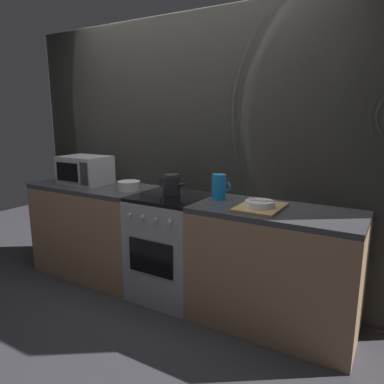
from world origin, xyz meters
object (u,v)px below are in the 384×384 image
(stove_unit, at_px, (172,246))
(dish_pile, at_px, (260,206))
(mixing_bowl, at_px, (129,186))
(kettle, at_px, (172,184))
(pitcher, at_px, (219,187))
(microwave, at_px, (85,170))

(stove_unit, bearing_deg, dish_pile, -3.57)
(stove_unit, distance_m, mixing_bowl, 0.66)
(kettle, distance_m, mixing_bowl, 0.42)
(stove_unit, xyz_separation_m, pitcher, (0.40, 0.08, 0.55))
(kettle, xyz_separation_m, pitcher, (0.44, 0.02, 0.02))
(pitcher, distance_m, dish_pile, 0.42)
(microwave, xyz_separation_m, dish_pile, (1.80, -0.06, -0.11))
(stove_unit, height_order, mixing_bowl, mixing_bowl)
(dish_pile, bearing_deg, stove_unit, 176.43)
(mixing_bowl, xyz_separation_m, dish_pile, (1.24, -0.04, -0.02))
(microwave, height_order, pitcher, microwave)
(microwave, relative_size, dish_pile, 1.15)
(stove_unit, distance_m, kettle, 0.54)
(pitcher, bearing_deg, mixing_bowl, -174.08)
(dish_pile, bearing_deg, microwave, 178.12)
(pitcher, height_order, dish_pile, pitcher)
(stove_unit, xyz_separation_m, dish_pile, (0.79, -0.05, 0.47))
(stove_unit, height_order, kettle, kettle)
(microwave, bearing_deg, kettle, 2.96)
(microwave, height_order, mixing_bowl, microwave)
(mixing_bowl, bearing_deg, kettle, 9.67)
(stove_unit, distance_m, pitcher, 0.69)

